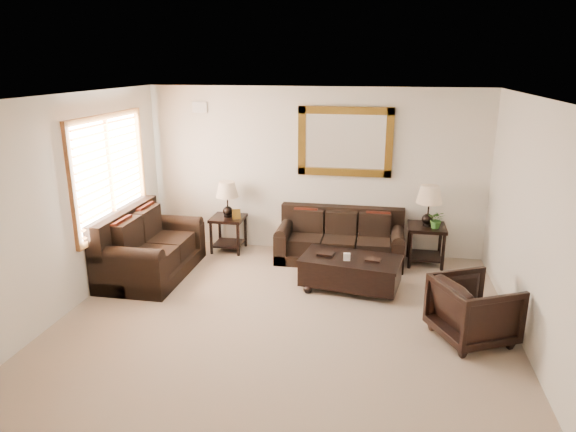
% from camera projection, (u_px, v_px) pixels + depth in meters
% --- Properties ---
extents(room, '(5.51, 5.01, 2.71)m').
position_uv_depth(room, '(285.00, 214.00, 6.02)').
color(room, '#82725A').
rests_on(room, ground).
extents(window, '(0.07, 1.96, 1.66)m').
position_uv_depth(window, '(111.00, 173.00, 7.28)').
color(window, white).
rests_on(window, room).
extents(mirror, '(1.50, 0.06, 1.10)m').
position_uv_depth(mirror, '(345.00, 142.00, 8.11)').
color(mirror, '#552F11').
rests_on(mirror, room).
extents(air_vent, '(0.25, 0.02, 0.18)m').
position_uv_depth(air_vent, '(200.00, 107.00, 8.40)').
color(air_vent, '#999999').
rests_on(air_vent, room).
extents(sofa, '(1.99, 0.86, 0.82)m').
position_uv_depth(sofa, '(340.00, 242.00, 8.22)').
color(sofa, black).
rests_on(sofa, room).
extents(loveseat, '(1.04, 1.75, 0.99)m').
position_uv_depth(loveseat, '(148.00, 251.00, 7.63)').
color(loveseat, black).
rests_on(loveseat, room).
extents(end_table_left, '(0.54, 0.54, 1.19)m').
position_uv_depth(end_table_left, '(228.00, 206.00, 8.49)').
color(end_table_left, black).
rests_on(end_table_left, room).
extents(end_table_right, '(0.57, 0.57, 1.26)m').
position_uv_depth(end_table_right, '(428.00, 213.00, 7.90)').
color(end_table_right, black).
rests_on(end_table_right, room).
extents(coffee_table, '(1.45, 0.94, 0.57)m').
position_uv_depth(coffee_table, '(350.00, 269.00, 7.15)').
color(coffee_table, black).
rests_on(coffee_table, room).
extents(armchair, '(1.01, 1.03, 0.81)m').
position_uv_depth(armchair, '(474.00, 307.00, 5.80)').
color(armchair, black).
rests_on(armchair, floor).
extents(potted_plant, '(0.31, 0.33, 0.22)m').
position_uv_depth(potted_plant, '(437.00, 221.00, 7.80)').
color(potted_plant, '#2E5E20').
rests_on(potted_plant, end_table_right).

